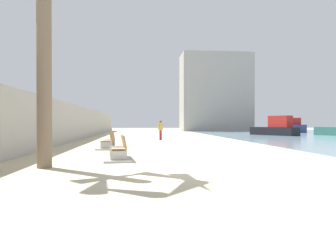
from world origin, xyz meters
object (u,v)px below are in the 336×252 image
(person_walking, at_px, (161,129))
(boat_distant, at_px, (276,128))
(bench_near, at_px, (118,154))
(bench_far, at_px, (109,145))
(boat_mid_bay, at_px, (288,127))

(person_walking, relative_size, boat_distant, 0.29)
(bench_near, bearing_deg, boat_distant, 54.33)
(bench_far, bearing_deg, boat_mid_bay, 50.02)
(boat_mid_bay, relative_size, boat_distant, 1.23)
(bench_near, relative_size, boat_mid_bay, 0.31)
(bench_far, height_order, boat_distant, boat_distant)
(person_walking, height_order, boat_distant, boat_distant)
(person_walking, bearing_deg, boat_distant, 31.10)
(bench_near, bearing_deg, boat_mid_bay, 55.91)
(boat_mid_bay, bearing_deg, bench_far, -129.98)
(bench_near, distance_m, bench_far, 5.49)
(bench_far, bearing_deg, person_walking, 68.48)
(bench_near, xyz_separation_m, boat_distant, (16.02, 22.31, 0.59))
(person_walking, relative_size, boat_mid_bay, 0.23)
(person_walking, distance_m, boat_distant, 15.71)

